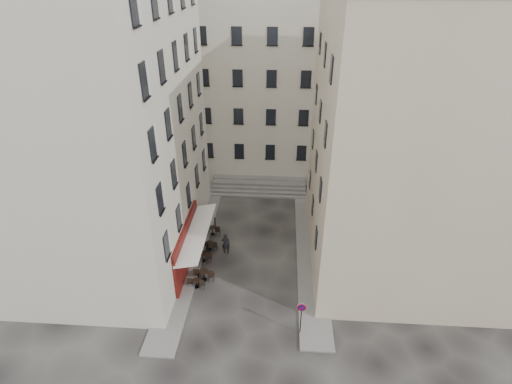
# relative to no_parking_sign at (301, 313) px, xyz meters

# --- Properties ---
(ground) EXTENTS (90.00, 90.00, 0.00)m
(ground) POSITION_rel_no_parking_sign_xyz_m (-3.53, 4.70, -1.69)
(ground) COLOR black
(ground) RESTS_ON ground
(sidewalk_left) EXTENTS (2.00, 22.00, 0.12)m
(sidewalk_left) POSITION_rel_no_parking_sign_xyz_m (-8.03, 8.70, -1.63)
(sidewalk_left) COLOR slate
(sidewalk_left) RESTS_ON ground
(sidewalk_right) EXTENTS (2.00, 18.00, 0.12)m
(sidewalk_right) POSITION_rel_no_parking_sign_xyz_m (0.97, 7.70, -1.63)
(sidewalk_right) COLOR slate
(sidewalk_right) RESTS_ON ground
(building_left) EXTENTS (12.20, 16.20, 20.60)m
(building_left) POSITION_rel_no_parking_sign_xyz_m (-14.03, 7.70, 8.62)
(building_left) COLOR beige
(building_left) RESTS_ON ground
(building_right) EXTENTS (12.20, 14.20, 18.60)m
(building_right) POSITION_rel_no_parking_sign_xyz_m (6.97, 8.20, 7.62)
(building_right) COLOR tan
(building_right) RESTS_ON ground
(building_back) EXTENTS (18.20, 10.20, 18.60)m
(building_back) POSITION_rel_no_parking_sign_xyz_m (-4.53, 23.70, 7.62)
(building_back) COLOR beige
(building_back) RESTS_ON ground
(cafe_storefront) EXTENTS (1.74, 7.30, 3.50)m
(cafe_storefront) POSITION_rel_no_parking_sign_xyz_m (-7.85, 5.70, 0.19)
(cafe_storefront) COLOR #4D0B0C
(cafe_storefront) RESTS_ON ground
(stone_steps) EXTENTS (9.00, 3.15, 0.80)m
(stone_steps) POSITION_rel_no_parking_sign_xyz_m (-3.53, 17.28, -1.29)
(stone_steps) COLOR #605D5B
(stone_steps) RESTS_ON ground
(bollard_near) EXTENTS (0.12, 0.12, 0.98)m
(bollard_near) POSITION_rel_no_parking_sign_xyz_m (-6.78, 3.70, -1.16)
(bollard_near) COLOR black
(bollard_near) RESTS_ON ground
(bollard_mid) EXTENTS (0.12, 0.12, 0.98)m
(bollard_mid) POSITION_rel_no_parking_sign_xyz_m (-6.78, 7.20, -1.16)
(bollard_mid) COLOR black
(bollard_mid) RESTS_ON ground
(bollard_far) EXTENTS (0.12, 0.12, 0.98)m
(bollard_far) POSITION_rel_no_parking_sign_xyz_m (-6.78, 10.70, -1.16)
(bollard_far) COLOR black
(bollard_far) RESTS_ON ground
(no_parking_sign) EXTENTS (0.54, 0.10, 2.38)m
(no_parking_sign) POSITION_rel_no_parking_sign_xyz_m (0.00, 0.00, 0.00)
(no_parking_sign) COLOR black
(no_parking_sign) RESTS_ON ground
(bistro_table_a) EXTENTS (1.18, 0.55, 0.83)m
(bistro_table_a) POSITION_rel_no_parking_sign_xyz_m (-6.90, 3.47, -1.27)
(bistro_table_a) COLOR black
(bistro_table_a) RESTS_ON ground
(bistro_table_b) EXTENTS (1.43, 0.67, 1.01)m
(bistro_table_b) POSITION_rel_no_parking_sign_xyz_m (-6.52, 4.23, -1.17)
(bistro_table_b) COLOR black
(bistro_table_b) RESTS_ON ground
(bistro_table_c) EXTENTS (1.38, 0.65, 0.97)m
(bistro_table_c) POSITION_rel_no_parking_sign_xyz_m (-6.99, 6.25, -1.19)
(bistro_table_c) COLOR black
(bistro_table_c) RESTS_ON ground
(bistro_table_d) EXTENTS (1.22, 0.57, 0.86)m
(bistro_table_d) POSITION_rel_no_parking_sign_xyz_m (-6.72, 7.65, -1.25)
(bistro_table_d) COLOR black
(bistro_table_d) RESTS_ON ground
(bistro_table_e) EXTENTS (1.26, 0.59, 0.89)m
(bistro_table_e) POSITION_rel_no_parking_sign_xyz_m (-6.82, 9.66, -1.24)
(bistro_table_e) COLOR black
(bistro_table_e) RESTS_ON ground
(pedestrian) EXTENTS (0.62, 0.41, 1.71)m
(pedestrian) POSITION_rel_no_parking_sign_xyz_m (-5.42, 7.38, -0.83)
(pedestrian) COLOR black
(pedestrian) RESTS_ON ground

